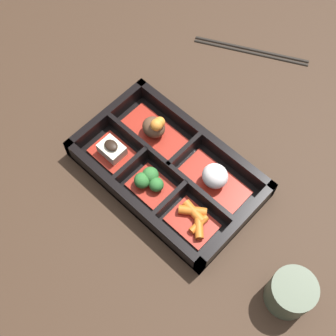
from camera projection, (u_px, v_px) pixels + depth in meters
ground_plane at (168, 174)px, 0.83m from camera, size 3.00×3.00×0.00m
bento_base at (168, 173)px, 0.83m from camera, size 0.32×0.19×0.01m
bento_rim at (167, 170)px, 0.81m from camera, size 0.32×0.19×0.04m
bowl_stew at (154, 129)px, 0.84m from camera, size 0.13×0.06×0.05m
bowl_rice at (215, 178)px, 0.80m from camera, size 0.13×0.06×0.05m
bowl_tofu at (112, 151)px, 0.83m from camera, size 0.08×0.06×0.04m
bowl_greens at (149, 181)px, 0.80m from camera, size 0.07×0.06×0.03m
bowl_carrots at (194, 219)px, 0.78m from camera, size 0.08×0.06×0.02m
tea_cup at (291, 293)px, 0.71m from camera, size 0.07×0.07×0.06m
chopsticks at (251, 50)px, 0.96m from camera, size 0.22×0.12×0.01m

